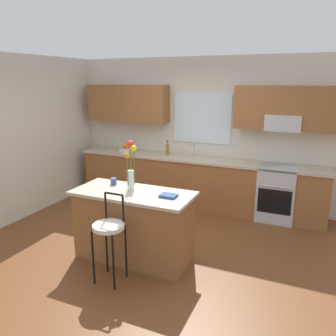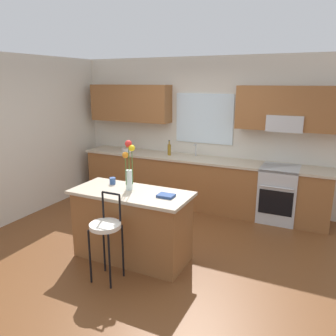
{
  "view_description": "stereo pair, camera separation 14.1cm",
  "coord_description": "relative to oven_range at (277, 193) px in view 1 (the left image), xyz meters",
  "views": [
    {
      "loc": [
        1.91,
        -3.92,
        2.28
      ],
      "look_at": [
        -0.05,
        0.55,
        1.0
      ],
      "focal_mm": 35.77,
      "sensor_mm": 36.0,
      "label": 1
    },
    {
      "loc": [
        2.04,
        -3.86,
        2.28
      ],
      "look_at": [
        -0.05,
        0.55,
        1.0
      ],
      "focal_mm": 35.77,
      "sensor_mm": 36.0,
      "label": 2
    }
  ],
  "objects": [
    {
      "name": "back_wall_assembly",
      "position": [
        -1.41,
        0.31,
        1.05
      ],
      "size": [
        5.6,
        0.5,
        2.7
      ],
      "color": "beige",
      "rests_on": "ground"
    },
    {
      "name": "sink_faucet",
      "position": [
        -1.54,
        0.17,
        0.6
      ],
      "size": [
        0.02,
        0.13,
        0.23
      ],
      "color": "#B7BABC",
      "rests_on": "counter_run"
    },
    {
      "name": "flower_vase",
      "position": [
        -1.6,
        -2.05,
        0.77
      ],
      "size": [
        0.14,
        0.15,
        0.64
      ],
      "color": "silver",
      "rests_on": "kitchen_island"
    },
    {
      "name": "counter_run",
      "position": [
        -1.44,
        0.02,
        0.01
      ],
      "size": [
        4.56,
        0.64,
        0.92
      ],
      "color": "brown",
      "rests_on": "ground"
    },
    {
      "name": "ground_plane",
      "position": [
        -1.44,
        -1.68,
        -0.46
      ],
      "size": [
        14.0,
        14.0,
        0.0
      ],
      "primitive_type": "plane",
      "color": "brown"
    },
    {
      "name": "oven_range",
      "position": [
        0.0,
        0.0,
        0.0
      ],
      "size": [
        0.6,
        0.64,
        0.92
      ],
      "color": "#B7BABC",
      "rests_on": "ground"
    },
    {
      "name": "wall_left",
      "position": [
        -4.0,
        -1.38,
        0.89
      ],
      "size": [
        0.12,
        4.6,
        2.7
      ],
      "primitive_type": "cube",
      "color": "beige",
      "rests_on": "ground"
    },
    {
      "name": "kitchen_island",
      "position": [
        -1.55,
        -2.11,
        0.0
      ],
      "size": [
        1.54,
        0.7,
        0.92
      ],
      "color": "brown",
      "rests_on": "ground"
    },
    {
      "name": "cookbook",
      "position": [
        -1.06,
        -2.1,
        0.48
      ],
      "size": [
        0.2,
        0.15,
        0.03
      ],
      "primitive_type": "cube",
      "color": "navy",
      "rests_on": "kitchen_island"
    },
    {
      "name": "bottle_olive_oil",
      "position": [
        -2.01,
        0.02,
        0.57
      ],
      "size": [
        0.06,
        0.06,
        0.28
      ],
      "color": "olive",
      "rests_on": "counter_run"
    },
    {
      "name": "fruit_bowl_oranges",
      "position": [
        -2.93,
        0.03,
        0.51
      ],
      "size": [
        0.24,
        0.24,
        0.16
      ],
      "color": "silver",
      "rests_on": "counter_run"
    },
    {
      "name": "bar_stool_near",
      "position": [
        -1.55,
        -2.67,
        0.18
      ],
      "size": [
        0.36,
        0.36,
        1.04
      ],
      "color": "black",
      "rests_on": "ground"
    },
    {
      "name": "mug_ceramic",
      "position": [
        -1.93,
        -1.95,
        0.51
      ],
      "size": [
        0.08,
        0.08,
        0.09
      ],
      "primitive_type": "cylinder",
      "color": "#33518C",
      "rests_on": "kitchen_island"
    }
  ]
}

